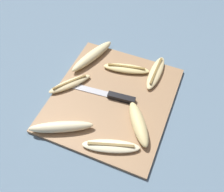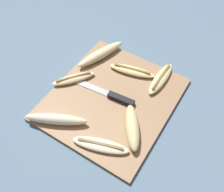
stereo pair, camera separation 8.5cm
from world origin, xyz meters
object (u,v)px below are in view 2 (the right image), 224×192
at_px(knife, 114,96).
at_px(banana_spotted_left, 132,127).
at_px(banana_soft_right, 101,54).
at_px(banana_golden_short, 133,71).
at_px(banana_mellow_near, 161,78).
at_px(banana_pale_long, 56,119).
at_px(banana_ripe_center, 74,79).
at_px(banana_bright_far, 101,145).

xyz_separation_m(knife, banana_spotted_left, (-0.07, -0.11, 0.01)).
xyz_separation_m(banana_soft_right, banana_golden_short, (-0.01, -0.14, -0.01)).
bearing_deg(banana_mellow_near, banana_pale_long, 148.70).
bearing_deg(banana_ripe_center, banana_bright_far, -126.15).
bearing_deg(banana_spotted_left, banana_ripe_center, 76.64).
xyz_separation_m(knife, banana_ripe_center, (-0.01, 0.16, 0.00)).
xyz_separation_m(knife, banana_mellow_near, (0.15, -0.10, 0.00)).
distance_m(banana_pale_long, banana_ripe_center, 0.17).
bearing_deg(banana_soft_right, banana_mellow_near, -86.16).
relative_size(banana_mellow_near, banana_pale_long, 0.87).
height_order(banana_soft_right, banana_ripe_center, banana_soft_right).
xyz_separation_m(banana_spotted_left, banana_pale_long, (-0.10, 0.21, -0.00)).
height_order(banana_soft_right, banana_golden_short, banana_soft_right).
xyz_separation_m(banana_mellow_near, banana_ripe_center, (-0.16, 0.25, -0.00)).
height_order(banana_mellow_near, banana_golden_short, same).
height_order(banana_mellow_near, banana_ripe_center, banana_mellow_near).
distance_m(banana_spotted_left, banana_soft_right, 0.32).
bearing_deg(knife, banana_golden_short, -4.34).
height_order(banana_bright_far, banana_ripe_center, same).
xyz_separation_m(banana_bright_far, banana_golden_short, (0.30, 0.06, 0.00)).
bearing_deg(knife, banana_pale_long, 145.15).
relative_size(banana_pale_long, banana_ripe_center, 1.32).
distance_m(knife, banana_soft_right, 0.19).
xyz_separation_m(banana_spotted_left, banana_ripe_center, (0.06, 0.27, -0.01)).
distance_m(banana_bright_far, banana_ripe_center, 0.27).
bearing_deg(banana_mellow_near, banana_ripe_center, 122.27).
height_order(banana_pale_long, banana_golden_short, banana_pale_long).
distance_m(banana_mellow_near, banana_pale_long, 0.38).
bearing_deg(banana_spotted_left, banana_soft_right, 50.35).
distance_m(knife, banana_golden_short, 0.13).
bearing_deg(banana_pale_long, banana_soft_right, 7.70).
xyz_separation_m(banana_spotted_left, banana_bright_far, (-0.10, 0.05, -0.01)).
xyz_separation_m(banana_spotted_left, banana_golden_short, (0.20, 0.11, -0.01)).
height_order(knife, banana_mellow_near, banana_mellow_near).
height_order(knife, banana_golden_short, banana_golden_short).
height_order(knife, banana_ripe_center, banana_ripe_center).
relative_size(banana_spotted_left, banana_ripe_center, 1.09).
bearing_deg(banana_bright_far, banana_spotted_left, -27.50).
height_order(knife, banana_spotted_left, banana_spotted_left).
distance_m(banana_soft_right, banana_pale_long, 0.31).
xyz_separation_m(banana_bright_far, banana_pale_long, (-0.00, 0.16, 0.01)).
bearing_deg(banana_spotted_left, knife, 56.13).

